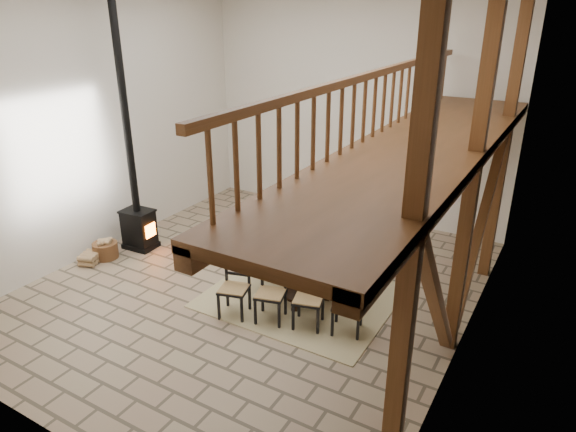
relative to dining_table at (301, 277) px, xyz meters
The scene contains 7 objects.
ground 0.96m from the dining_table, behind, with size 8.00×8.00×0.00m, color gray.
room_shell 2.66m from the dining_table, 11.08° to the right, with size 7.02×8.02×5.01m.
rug 0.37m from the dining_table, 74.33° to the right, with size 3.00×2.50×0.02m, color tan.
dining_table is the anchor object (origin of this frame).
wood_stove 3.83m from the dining_table, behind, with size 0.65×0.52×5.00m.
log_basket 4.06m from the dining_table, behind, with size 0.48×0.48×0.39m.
log_stack 4.18m from the dining_table, 166.69° to the right, with size 0.44×0.51×0.21m.
Camera 1 is at (4.49, -6.52, 4.58)m, focal length 32.00 mm.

